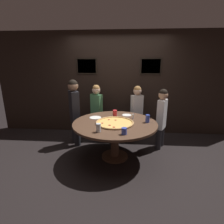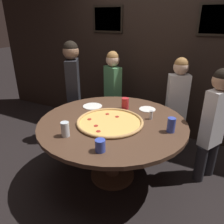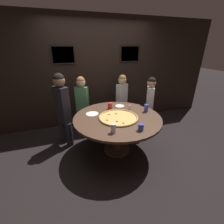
{
  "view_description": "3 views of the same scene",
  "coord_description": "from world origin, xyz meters",
  "px_view_note": "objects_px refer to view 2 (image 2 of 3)",
  "views": [
    {
      "loc": [
        0.18,
        -3.14,
        1.83
      ],
      "look_at": [
        -0.05,
        -0.04,
        0.95
      ],
      "focal_mm": 28.0,
      "sensor_mm": 36.0,
      "label": 1
    },
    {
      "loc": [
        0.99,
        -1.89,
        1.77
      ],
      "look_at": [
        0.0,
        -0.01,
        0.85
      ],
      "focal_mm": 35.0,
      "sensor_mm": 36.0,
      "label": 2
    },
    {
      "loc": [
        -0.85,
        -2.33,
        1.93
      ],
      "look_at": [
        -0.12,
        -0.04,
        0.87
      ],
      "focal_mm": 24.0,
      "sensor_mm": 36.0,
      "label": 3
    }
  ],
  "objects_px": {
    "drink_cup_beside_pizza": "(171,125)",
    "white_plate_right_side": "(93,106)",
    "giant_pizza": "(110,122)",
    "diner_side_right": "(177,100)",
    "drink_cup_far_right": "(125,103)",
    "diner_far_right": "(113,89)",
    "drink_cup_front_edge": "(65,129)",
    "diner_centre_back": "(214,121)",
    "drink_cup_far_left": "(100,146)",
    "white_plate_far_back": "(147,109)",
    "condiment_shaker": "(151,115)",
    "diner_side_left": "(73,87)",
    "dining_table": "(113,131)"
  },
  "relations": [
    {
      "from": "drink_cup_beside_pizza",
      "to": "white_plate_right_side",
      "type": "xyz_separation_m",
      "value": [
        -1.04,
        0.2,
        -0.07
      ]
    },
    {
      "from": "giant_pizza",
      "to": "diner_side_right",
      "type": "distance_m",
      "value": 1.15
    },
    {
      "from": "drink_cup_far_right",
      "to": "diner_far_right",
      "type": "relative_size",
      "value": 0.1
    },
    {
      "from": "drink_cup_front_edge",
      "to": "drink_cup_beside_pizza",
      "type": "bearing_deg",
      "value": 32.59
    },
    {
      "from": "diner_centre_back",
      "to": "diner_far_right",
      "type": "height_order",
      "value": "diner_far_right"
    },
    {
      "from": "drink_cup_far_left",
      "to": "white_plate_far_back",
      "type": "height_order",
      "value": "drink_cup_far_left"
    },
    {
      "from": "condiment_shaker",
      "to": "diner_side_left",
      "type": "xyz_separation_m",
      "value": [
        -1.29,
        0.32,
        0.05
      ]
    },
    {
      "from": "white_plate_right_side",
      "to": "condiment_shaker",
      "type": "distance_m",
      "value": 0.77
    },
    {
      "from": "drink_cup_beside_pizza",
      "to": "white_plate_right_side",
      "type": "relative_size",
      "value": 0.61
    },
    {
      "from": "white_plate_right_side",
      "to": "drink_cup_beside_pizza",
      "type": "bearing_deg",
      "value": -11.08
    },
    {
      "from": "diner_centre_back",
      "to": "diner_far_right",
      "type": "relative_size",
      "value": 0.99
    },
    {
      "from": "dining_table",
      "to": "diner_far_right",
      "type": "relative_size",
      "value": 1.2
    },
    {
      "from": "diner_side_right",
      "to": "diner_side_left",
      "type": "xyz_separation_m",
      "value": [
        -1.41,
        -0.43,
        0.1
      ]
    },
    {
      "from": "condiment_shaker",
      "to": "drink_cup_front_edge",
      "type": "bearing_deg",
      "value": -128.64
    },
    {
      "from": "white_plate_far_back",
      "to": "diner_side_right",
      "type": "relative_size",
      "value": 0.15
    },
    {
      "from": "drink_cup_front_edge",
      "to": "condiment_shaker",
      "type": "relative_size",
      "value": 1.48
    },
    {
      "from": "white_plate_right_side",
      "to": "diner_side_left",
      "type": "height_order",
      "value": "diner_side_left"
    },
    {
      "from": "giant_pizza",
      "to": "diner_centre_back",
      "type": "xyz_separation_m",
      "value": [
        0.97,
        0.57,
        -0.01
      ]
    },
    {
      "from": "diner_side_left",
      "to": "diner_side_right",
      "type": "bearing_deg",
      "value": -103.89
    },
    {
      "from": "condiment_shaker",
      "to": "diner_side_left",
      "type": "height_order",
      "value": "diner_side_left"
    },
    {
      "from": "dining_table",
      "to": "condiment_shaker",
      "type": "bearing_deg",
      "value": 34.51
    },
    {
      "from": "giant_pizza",
      "to": "diner_side_right",
      "type": "xyz_separation_m",
      "value": [
        0.47,
        1.05,
        -0.01
      ]
    },
    {
      "from": "white_plate_far_back",
      "to": "white_plate_right_side",
      "type": "relative_size",
      "value": 0.82
    },
    {
      "from": "diner_side_right",
      "to": "drink_cup_far_left",
      "type": "bearing_deg",
      "value": 54.02
    },
    {
      "from": "giant_pizza",
      "to": "diner_centre_back",
      "type": "distance_m",
      "value": 1.12
    },
    {
      "from": "drink_cup_far_right",
      "to": "white_plate_right_side",
      "type": "bearing_deg",
      "value": -162.5
    },
    {
      "from": "drink_cup_far_left",
      "to": "diner_side_left",
      "type": "bearing_deg",
      "value": 134.94
    },
    {
      "from": "giant_pizza",
      "to": "diner_side_right",
      "type": "bearing_deg",
      "value": 65.97
    },
    {
      "from": "drink_cup_far_right",
      "to": "diner_side_right",
      "type": "height_order",
      "value": "diner_side_right"
    },
    {
      "from": "white_plate_far_back",
      "to": "diner_side_right",
      "type": "distance_m",
      "value": 0.57
    },
    {
      "from": "drink_cup_beside_pizza",
      "to": "white_plate_far_back",
      "type": "relative_size",
      "value": 0.74
    },
    {
      "from": "drink_cup_far_left",
      "to": "condiment_shaker",
      "type": "relative_size",
      "value": 1.11
    },
    {
      "from": "white_plate_right_side",
      "to": "condiment_shaker",
      "type": "relative_size",
      "value": 2.47
    },
    {
      "from": "drink_cup_far_left",
      "to": "white_plate_right_side",
      "type": "bearing_deg",
      "value": 126.25
    },
    {
      "from": "giant_pizza",
      "to": "drink_cup_far_left",
      "type": "xyz_separation_m",
      "value": [
        0.18,
        -0.51,
        0.04
      ]
    },
    {
      "from": "drink_cup_beside_pizza",
      "to": "drink_cup_far_right",
      "type": "bearing_deg",
      "value": 152.97
    },
    {
      "from": "drink_cup_front_edge",
      "to": "diner_far_right",
      "type": "xyz_separation_m",
      "value": [
        -0.27,
        1.47,
        -0.06
      ]
    },
    {
      "from": "drink_cup_front_edge",
      "to": "white_plate_far_back",
      "type": "xyz_separation_m",
      "value": [
        0.47,
        0.98,
        -0.07
      ]
    },
    {
      "from": "drink_cup_beside_pizza",
      "to": "drink_cup_far_left",
      "type": "height_order",
      "value": "drink_cup_beside_pizza"
    },
    {
      "from": "diner_side_left",
      "to": "white_plate_right_side",
      "type": "bearing_deg",
      "value": -151.28
    },
    {
      "from": "dining_table",
      "to": "diner_centre_back",
      "type": "height_order",
      "value": "diner_centre_back"
    },
    {
      "from": "drink_cup_beside_pizza",
      "to": "white_plate_far_back",
      "type": "distance_m",
      "value": 0.59
    },
    {
      "from": "giant_pizza",
      "to": "diner_far_right",
      "type": "height_order",
      "value": "diner_far_right"
    },
    {
      "from": "drink_cup_beside_pizza",
      "to": "drink_cup_front_edge",
      "type": "bearing_deg",
      "value": -147.41
    },
    {
      "from": "diner_side_right",
      "to": "white_plate_right_side",
      "type": "bearing_deg",
      "value": 14.29
    },
    {
      "from": "drink_cup_front_edge",
      "to": "white_plate_far_back",
      "type": "relative_size",
      "value": 0.73
    },
    {
      "from": "drink_cup_far_right",
      "to": "condiment_shaker",
      "type": "xyz_separation_m",
      "value": [
        0.37,
        -0.14,
        -0.02
      ]
    },
    {
      "from": "white_plate_far_back",
      "to": "diner_far_right",
      "type": "distance_m",
      "value": 0.88
    },
    {
      "from": "drink_cup_far_left",
      "to": "diner_side_left",
      "type": "relative_size",
      "value": 0.07
    },
    {
      "from": "diner_far_right",
      "to": "diner_side_right",
      "type": "bearing_deg",
      "value": -151.28
    }
  ]
}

